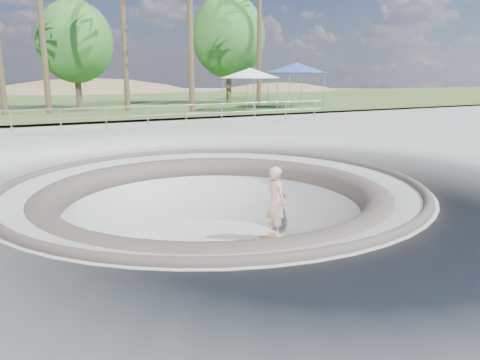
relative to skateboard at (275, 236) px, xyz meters
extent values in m
plane|color=gray|center=(-2.08, -0.38, 1.83)|extent=(180.00, 180.00, 0.00)
torus|color=gray|center=(-2.08, -0.38, -0.17)|extent=(14.00, 14.00, 4.00)
cylinder|color=gray|center=(-2.08, -0.38, -0.12)|extent=(6.60, 6.60, 0.10)
torus|color=#524A41|center=(-2.08, -0.38, 1.81)|extent=(10.24, 10.24, 0.24)
torus|color=#524A41|center=(-2.08, -0.38, 1.38)|extent=(8.91, 8.91, 0.81)
cube|color=#2F4F1F|center=(-2.08, 33.62, 2.05)|extent=(180.00, 36.00, 0.12)
ellipsoid|color=brown|center=(5.92, 59.62, -6.04)|extent=(61.60, 44.00, 28.60)
ellipsoid|color=brown|center=(32.92, 51.62, -3.54)|extent=(42.00, 30.00, 19.50)
cylinder|color=#95999E|center=(-2.08, 11.62, 3.00)|extent=(25.00, 0.05, 0.05)
cylinder|color=#95999E|center=(-2.08, 11.62, 2.55)|extent=(25.00, 0.05, 0.05)
cube|color=olive|center=(0.00, 0.00, 0.01)|extent=(0.92, 0.38, 0.02)
cylinder|color=#A5A6AA|center=(0.00, 0.00, -0.03)|extent=(0.07, 0.19, 0.04)
cylinder|color=#A5A6AA|center=(0.00, 0.00, -0.03)|extent=(0.07, 0.19, 0.04)
cylinder|color=beige|center=(0.00, 0.00, -0.04)|extent=(0.07, 0.04, 0.07)
cylinder|color=beige|center=(0.00, 0.00, -0.04)|extent=(0.07, 0.04, 0.07)
cylinder|color=beige|center=(0.00, 0.00, -0.04)|extent=(0.07, 0.04, 0.07)
cylinder|color=beige|center=(0.00, 0.00, -0.04)|extent=(0.07, 0.04, 0.07)
imported|color=#D6A18A|center=(0.00, 0.00, 1.02)|extent=(0.54, 0.77, 2.01)
cylinder|color=#95999E|center=(7.63, 16.30, 3.14)|extent=(0.06, 0.06, 2.07)
cylinder|color=#95999E|center=(10.26, 16.30, 3.14)|extent=(0.06, 0.06, 2.07)
cylinder|color=#95999E|center=(7.63, 18.94, 3.14)|extent=(0.06, 0.06, 2.07)
cylinder|color=#95999E|center=(10.26, 18.94, 3.14)|extent=(0.06, 0.06, 2.07)
cube|color=silver|center=(8.95, 17.62, 4.27)|extent=(3.70, 3.70, 0.08)
cone|color=silver|center=(8.95, 17.62, 4.60)|extent=(5.14, 5.14, 0.66)
cylinder|color=#95999E|center=(12.18, 17.60, 3.31)|extent=(0.06, 0.06, 2.40)
cylinder|color=#95999E|center=(15.24, 17.60, 3.31)|extent=(0.06, 0.06, 2.40)
cylinder|color=#95999E|center=(12.18, 20.66, 3.31)|extent=(0.06, 0.06, 2.40)
cylinder|color=#95999E|center=(15.24, 20.66, 3.31)|extent=(0.06, 0.06, 2.40)
cube|color=#2A4199|center=(13.71, 19.13, 4.62)|extent=(3.35, 3.35, 0.08)
cone|color=#2A4199|center=(13.71, 19.13, 5.00)|extent=(6.49, 6.49, 0.76)
cylinder|color=brown|center=(-3.63, 20.40, 8.32)|extent=(0.36, 0.36, 12.64)
cylinder|color=brown|center=(1.44, 21.20, 6.61)|extent=(0.36, 0.36, 9.22)
cylinder|color=brown|center=(4.81, 17.93, 7.05)|extent=(0.36, 0.36, 10.11)
cylinder|color=brown|center=(12.58, 22.72, 7.41)|extent=(0.36, 0.36, 10.83)
cylinder|color=brown|center=(-0.99, 25.58, 4.23)|extent=(0.44, 0.44, 4.47)
ellipsoid|color=#266B24|center=(-0.99, 25.58, 6.78)|extent=(5.34, 4.85, 5.82)
cylinder|color=brown|center=(11.42, 25.82, 4.61)|extent=(0.44, 0.44, 5.23)
ellipsoid|color=#266B24|center=(11.42, 25.82, 7.60)|extent=(6.24, 5.67, 6.81)
camera|label=1|loc=(-6.76, -10.67, 4.48)|focal=35.00mm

